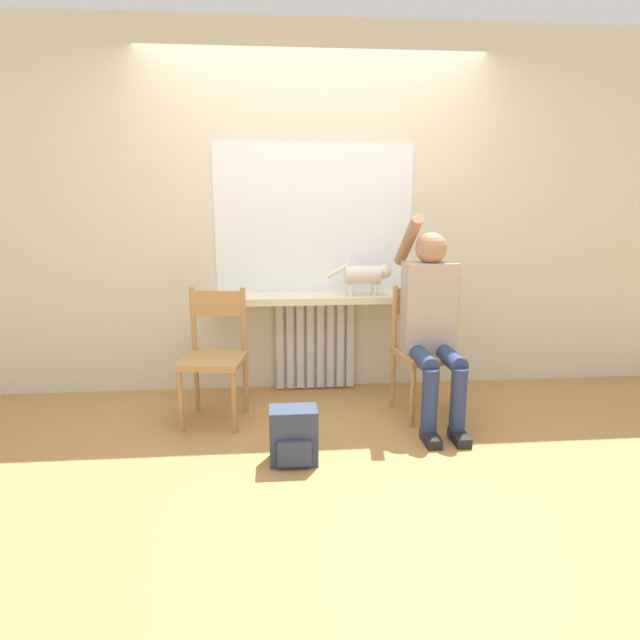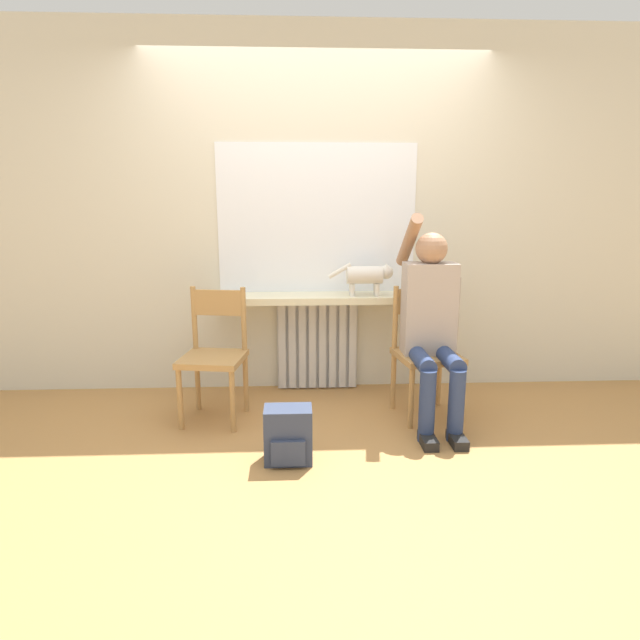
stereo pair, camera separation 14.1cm
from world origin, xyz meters
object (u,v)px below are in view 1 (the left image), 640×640
(chair_left, at_px, (215,354))
(cat, at_px, (366,275))
(chair_right, at_px, (425,349))
(backpack, at_px, (294,436))
(person, at_px, (432,318))

(chair_left, relative_size, cat, 1.84)
(chair_left, height_order, cat, cat)
(cat, bearing_deg, chair_right, -49.26)
(cat, relative_size, backpack, 1.50)
(chair_left, height_order, chair_right, same)
(chair_left, xyz_separation_m, cat, (1.07, 0.40, 0.46))
(chair_right, xyz_separation_m, cat, (-0.35, 0.40, 0.46))
(chair_left, relative_size, chair_right, 1.00)
(chair_right, bearing_deg, backpack, -153.85)
(chair_left, bearing_deg, backpack, -44.03)
(chair_left, relative_size, person, 0.64)
(person, bearing_deg, cat, 124.99)
(person, height_order, cat, person)
(chair_left, distance_m, chair_right, 1.42)
(cat, bearing_deg, chair_left, -159.46)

